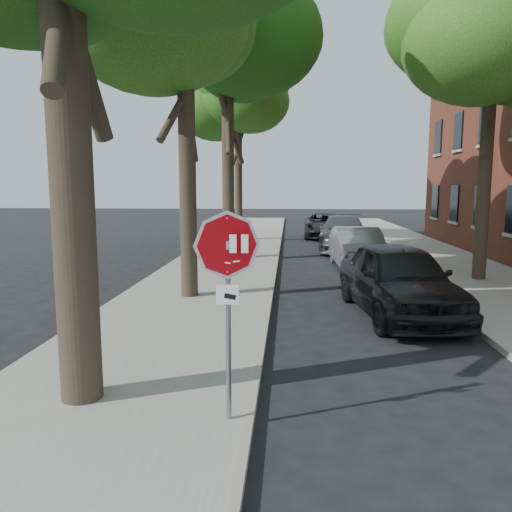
{
  "coord_description": "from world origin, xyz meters",
  "views": [
    {
      "loc": [
        0.03,
        -5.88,
        3.02
      ],
      "look_at": [
        -0.42,
        0.97,
        2.05
      ],
      "focal_mm": 35.0,
      "sensor_mm": 36.0,
      "label": 1
    }
  ],
  "objects": [
    {
      "name": "curb_right",
      "position": [
        3.95,
        12.0,
        0.07
      ],
      "size": [
        0.12,
        55.0,
        0.13
      ],
      "primitive_type": "cube",
      "color": "#9E9384",
      "rests_on": "ground"
    },
    {
      "name": "car_b",
      "position": [
        2.55,
        12.39,
        0.75
      ],
      "size": [
        1.79,
        4.63,
        1.5
      ],
      "primitive_type": "imported",
      "rotation": [
        0.0,
        0.0,
        0.05
      ],
      "color": "gray",
      "rests_on": "ground"
    },
    {
      "name": "curb_left",
      "position": [
        -0.45,
        12.0,
        0.07
      ],
      "size": [
        0.12,
        55.0,
        0.13
      ],
      "primitive_type": "cube",
      "color": "#9E9384",
      "rests_on": "ground"
    },
    {
      "name": "tree_right",
      "position": [
        5.98,
        10.11,
        7.21
      ],
      "size": [
        5.29,
        4.91,
        9.33
      ],
      "color": "black",
      "rests_on": "sidewalk_right"
    },
    {
      "name": "sidewalk_right",
      "position": [
        6.0,
        12.0,
        0.06
      ],
      "size": [
        4.0,
        55.0,
        0.12
      ],
      "primitive_type": "cube",
      "color": "gray",
      "rests_on": "ground"
    },
    {
      "name": "tree_far",
      "position": [
        -2.72,
        21.11,
        7.21
      ],
      "size": [
        5.29,
        4.91,
        9.33
      ],
      "color": "black",
      "rests_on": "sidewalk_left"
    },
    {
      "name": "stop_sign",
      "position": [
        -0.7,
        -0.03,
        1.95
      ],
      "size": [
        0.76,
        0.34,
        2.61
      ],
      "color": "gray",
      "rests_on": "sidewalk_left"
    },
    {
      "name": "ground",
      "position": [
        0.0,
        0.0,
        0.0
      ],
      "size": [
        120.0,
        120.0,
        0.0
      ],
      "primitive_type": "plane",
      "color": "black",
      "rests_on": "ground"
    },
    {
      "name": "car_d",
      "position": [
        2.13,
        23.44,
        0.72
      ],
      "size": [
        2.56,
        5.27,
        1.45
      ],
      "primitive_type": "imported",
      "rotation": [
        0.0,
        0.0,
        -0.03
      ],
      "color": "black",
      "rests_on": "ground"
    },
    {
      "name": "car_c",
      "position": [
        2.6,
        17.75,
        0.81
      ],
      "size": [
        2.69,
        5.72,
        1.61
      ],
      "primitive_type": "imported",
      "rotation": [
        0.0,
        0.0,
        -0.08
      ],
      "color": "#4C4C51",
      "rests_on": "ground"
    },
    {
      "name": "car_a",
      "position": [
        2.6,
        5.79,
        0.85
      ],
      "size": [
        2.58,
        5.2,
        1.7
      ],
      "primitive_type": "imported",
      "rotation": [
        0.0,
        0.0,
        0.12
      ],
      "color": "black",
      "rests_on": "ground"
    },
    {
      "name": "tree_mid_b",
      "position": [
        -2.42,
        14.12,
        8.0
      ],
      "size": [
        5.88,
        5.46,
        10.36
      ],
      "color": "black",
      "rests_on": "sidewalk_left"
    },
    {
      "name": "sidewalk_left",
      "position": [
        -2.5,
        12.0,
        0.06
      ],
      "size": [
        4.0,
        55.0,
        0.12
      ],
      "primitive_type": "cube",
      "color": "gray",
      "rests_on": "ground"
    }
  ]
}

